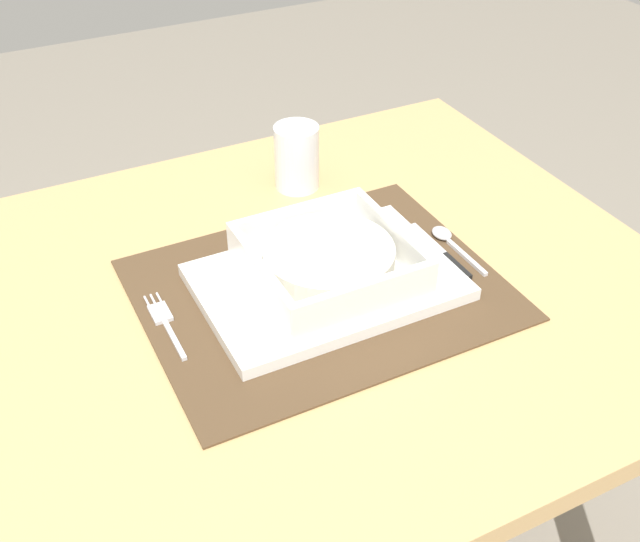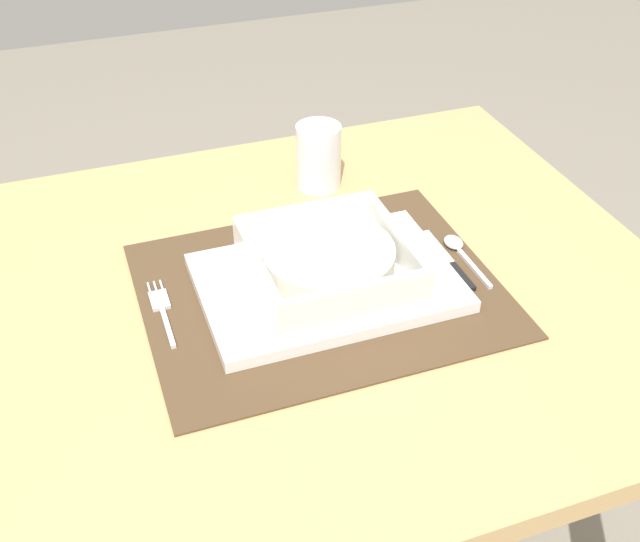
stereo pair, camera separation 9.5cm
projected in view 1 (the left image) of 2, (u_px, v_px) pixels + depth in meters
dining_table at (303, 349)px, 1.03m from camera, size 0.93×0.78×0.73m
placemat at (320, 289)px, 0.97m from camera, size 0.43×0.35×0.00m
serving_plate at (326, 282)px, 0.96m from camera, size 0.31×0.21×0.02m
porridge_bowl at (329, 262)px, 0.94m from camera, size 0.19×0.19×0.05m
fork at (164, 320)px, 0.91m from camera, size 0.02×0.13×0.00m
spoon at (447, 238)px, 1.04m from camera, size 0.02×0.12×0.01m
butter_knife at (442, 254)px, 1.02m from camera, size 0.01×0.14×0.01m
bread_knife at (429, 259)px, 1.01m from camera, size 0.01×0.13×0.01m
drinking_glass at (297, 160)px, 1.14m from camera, size 0.07×0.07×0.10m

